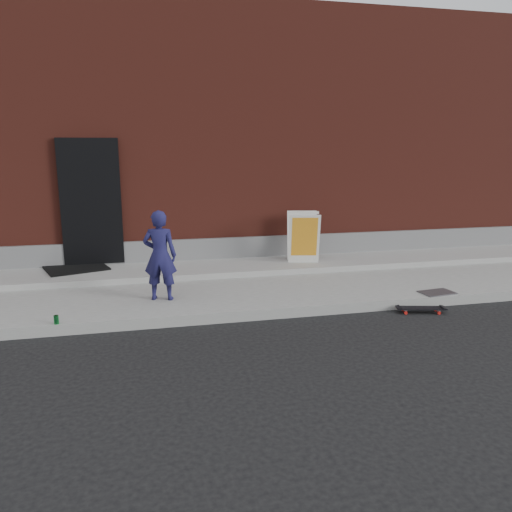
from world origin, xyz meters
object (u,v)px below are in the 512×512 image
object	(u,v)px
pizza_sign	(303,237)
soda_can	(56,320)
child	(160,255)
skateboard	(421,309)

from	to	relation	value
pizza_sign	soda_can	distance (m)	4.69
child	soda_can	world-z (taller)	child
child	skateboard	xyz separation A→B (m)	(3.67, -1.03, -0.75)
child	soda_can	xyz separation A→B (m)	(-1.36, -0.78, -0.61)
skateboard	pizza_sign	xyz separation A→B (m)	(-0.97, 2.55, 0.66)
skateboard	pizza_sign	world-z (taller)	pizza_sign
child	skateboard	bearing A→B (deg)	177.89
child	skateboard	world-z (taller)	child
skateboard	child	bearing A→B (deg)	164.31
skateboard	pizza_sign	size ratio (longest dim) A/B	0.75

